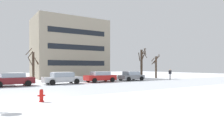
% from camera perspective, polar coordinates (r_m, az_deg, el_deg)
% --- Properties ---
extents(ground_plane, '(120.00, 120.00, 0.00)m').
position_cam_1_polar(ground_plane, '(14.75, -22.10, -7.29)').
color(ground_plane, white).
extents(road_surface, '(80.00, 9.89, 0.00)m').
position_cam_1_polar(road_surface, '(18.62, -24.25, -5.60)').
color(road_surface, silver).
rests_on(road_surface, ground).
extents(fire_hydrant, '(0.44, 0.30, 0.81)m').
position_cam_1_polar(fire_hydrant, '(12.79, -19.34, -6.70)').
color(fire_hydrant, red).
rests_on(fire_hydrant, ground).
extents(parked_car_maroon, '(4.27, 2.11, 1.46)m').
position_cam_1_polar(parked_car_maroon, '(24.04, -26.23, -2.38)').
color(parked_car_maroon, maroon).
rests_on(parked_car_maroon, ground).
extents(parked_car_silver, '(4.61, 2.15, 1.45)m').
position_cam_1_polar(parked_car_silver, '(25.13, -13.89, -2.19)').
color(parked_car_silver, silver).
rests_on(parked_car_silver, ground).
extents(parked_car_red, '(4.34, 2.11, 1.46)m').
position_cam_1_polar(parked_car_red, '(27.52, -3.32, -1.88)').
color(parked_car_red, red).
rests_on(parked_car_red, ground).
extents(parked_car_gray, '(3.86, 2.21, 1.43)m').
position_cam_1_polar(parked_car_gray, '(30.58, 5.46, -1.64)').
color(parked_car_gray, slate).
rests_on(parked_car_gray, ground).
extents(pedestrian_crossing, '(0.45, 0.46, 1.72)m').
position_cam_1_polar(pedestrian_crossing, '(34.02, 16.10, -0.95)').
color(pedestrian_crossing, black).
rests_on(pedestrian_crossing, ground).
extents(tree_far_right, '(1.75, 1.74, 4.65)m').
position_cam_1_polar(tree_far_right, '(28.62, -21.38, 1.12)').
color(tree_far_right, '#423326').
rests_on(tree_far_right, ground).
extents(tree_far_left, '(1.94, 1.40, 4.48)m').
position_cam_1_polar(tree_far_left, '(38.23, 12.30, 1.13)').
color(tree_far_left, '#423326').
rests_on(tree_far_left, ground).
extents(tree_far_mid, '(1.61, 1.63, 5.41)m').
position_cam_1_polar(tree_far_mid, '(36.14, 8.42, 2.11)').
color(tree_far_mid, '#423326').
rests_on(tree_far_mid, ground).
extents(building_far_right, '(13.15, 8.38, 11.08)m').
position_cam_1_polar(building_far_right, '(39.77, -11.88, 5.87)').
color(building_far_right, '#9E937F').
rests_on(building_far_right, ground).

